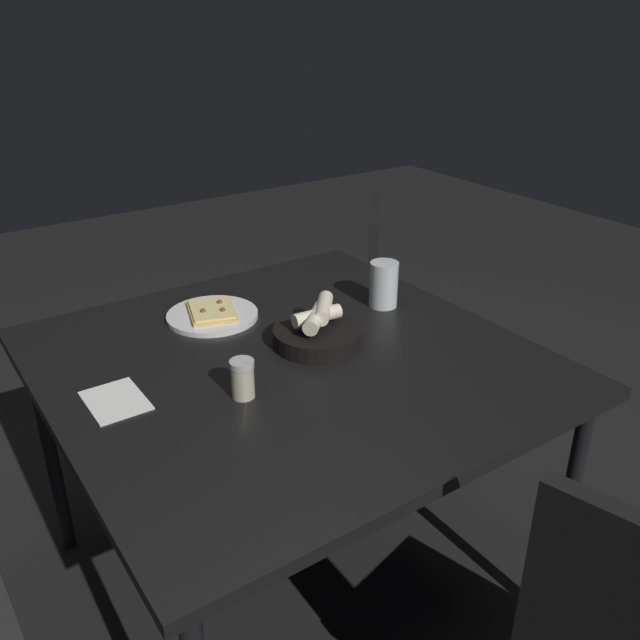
{
  "coord_description": "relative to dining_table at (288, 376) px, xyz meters",
  "views": [
    {
      "loc": [
        -1.25,
        0.76,
        1.56
      ],
      "look_at": [
        0.0,
        -0.1,
        0.83
      ],
      "focal_mm": 37.46,
      "sensor_mm": 36.0,
      "label": 1
    }
  ],
  "objects": [
    {
      "name": "beer_glass",
      "position": [
        0.11,
        -0.39,
        0.11
      ],
      "size": [
        0.08,
        0.08,
        0.13
      ],
      "color": "silver",
      "rests_on": "dining_table"
    },
    {
      "name": "chair_far",
      "position": [
        0.68,
        -0.67,
        -0.2
      ],
      "size": [
        0.62,
        0.62,
        0.88
      ],
      "color": "#2A2A2A",
      "rests_on": "ground"
    },
    {
      "name": "napkin",
      "position": [
        0.04,
        0.43,
        0.06
      ],
      "size": [
        0.16,
        0.12,
        0.0
      ],
      "color": "white",
      "rests_on": "dining_table"
    },
    {
      "name": "ground",
      "position": [
        0.0,
        0.0,
        -0.7
      ],
      "size": [
        8.0,
        8.0,
        0.0
      ],
      "primitive_type": "plane",
      "color": "black"
    },
    {
      "name": "bread_basket",
      "position": [
        0.02,
        -0.1,
        0.09
      ],
      "size": [
        0.23,
        0.23,
        0.11
      ],
      "color": "black",
      "rests_on": "dining_table"
    },
    {
      "name": "pizza_plate",
      "position": [
        0.31,
        0.05,
        0.07
      ],
      "size": [
        0.25,
        0.25,
        0.04
      ],
      "color": "silver",
      "rests_on": "dining_table"
    },
    {
      "name": "dining_table",
      "position": [
        0.0,
        0.0,
        0.0
      ],
      "size": [
        1.15,
        1.14,
        0.76
      ],
      "color": "black",
      "rests_on": "ground"
    },
    {
      "name": "pepper_shaker",
      "position": [
        -0.1,
        0.18,
        0.1
      ],
      "size": [
        0.06,
        0.06,
        0.09
      ],
      "color": "#BFB299",
      "rests_on": "dining_table"
    }
  ]
}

